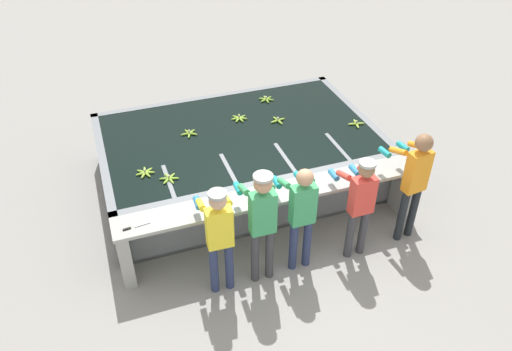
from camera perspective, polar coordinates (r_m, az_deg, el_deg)
name	(u,v)px	position (r m, az deg, el deg)	size (l,w,h in m)	color
ground_plane	(280,251)	(7.18, 2.77, -8.67)	(80.00, 80.00, 0.00)	gray
wash_tank	(239,157)	(8.24, -1.92, 2.17)	(4.37, 2.82, 0.90)	gray
work_ledge	(275,208)	(6.90, 2.23, -3.68)	(4.37, 0.45, 0.90)	#9E9E99
worker_0	(219,232)	(6.07, -4.24, -6.47)	(0.42, 0.72, 1.59)	navy
worker_1	(262,217)	(6.14, 0.67, -4.81)	(0.41, 0.72, 1.70)	#38383D
worker_2	(301,210)	(6.37, 5.20, -3.98)	(0.40, 0.71, 1.62)	navy
worker_3	(360,200)	(6.68, 11.81, -2.75)	(0.41, 0.71, 1.57)	#38383D
worker_4	(414,177)	(7.07, 17.61, -0.18)	(0.46, 0.74, 1.75)	#1E2328
banana_bunch_floating_0	(266,99)	(8.95, 1.16, 8.71)	(0.27, 0.28, 0.08)	#7FAD33
banana_bunch_floating_1	(278,120)	(8.30, 2.50, 6.31)	(0.28, 0.28, 0.08)	#8CB738
banana_bunch_floating_2	(189,133)	(8.02, -7.63, 4.81)	(0.26, 0.28, 0.08)	#7FAD33
banana_bunch_floating_3	(356,124)	(8.37, 11.38, 5.83)	(0.28, 0.28, 0.08)	#9EC642
banana_bunch_floating_4	(169,178)	(7.06, -9.89, -0.33)	(0.28, 0.28, 0.08)	#7FAD33
banana_bunch_floating_5	(239,118)	(8.37, -1.93, 6.58)	(0.28, 0.28, 0.08)	#8CB738
banana_bunch_floating_6	(145,172)	(7.24, -12.56, 0.34)	(0.28, 0.28, 0.08)	#8CB738
knife_0	(304,189)	(6.80, 5.54, -1.60)	(0.28, 0.25, 0.02)	silver
knife_1	(132,227)	(6.37, -13.94, -5.75)	(0.35, 0.07, 0.02)	silver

